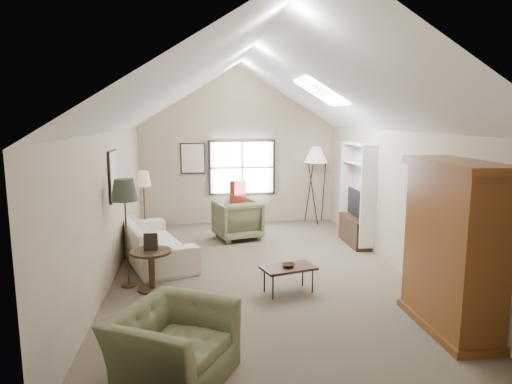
{
  "coord_description": "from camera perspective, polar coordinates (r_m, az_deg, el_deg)",
  "views": [
    {
      "loc": [
        -1.05,
        -7.66,
        2.75
      ],
      "look_at": [
        0.0,
        0.4,
        1.4
      ],
      "focal_mm": 32.0,
      "sensor_mm": 36.0,
      "label": 1
    }
  ],
  "objects": [
    {
      "name": "room_shell",
      "position": [
        7.74,
        0.39,
        12.82
      ],
      "size": [
        5.01,
        8.01,
        4.0
      ],
      "color": "brown",
      "rests_on": "ground"
    },
    {
      "name": "window",
      "position": [
        11.75,
        -1.76,
        3.08
      ],
      "size": [
        1.72,
        0.08,
        1.42
      ],
      "primitive_type": "cube",
      "color": "black",
      "rests_on": "room_shell"
    },
    {
      "name": "skylight",
      "position": [
        8.89,
        8.11,
        12.37
      ],
      "size": [
        0.8,
        1.2,
        0.52
      ],
      "primitive_type": null,
      "color": "white",
      "rests_on": "room_shell"
    },
    {
      "name": "wall_art",
      "position": [
        9.69,
        -12.31,
        3.16
      ],
      "size": [
        1.97,
        3.71,
        0.88
      ],
      "color": "black",
      "rests_on": "room_shell"
    },
    {
      "name": "armoire",
      "position": [
        6.39,
        23.42,
        -6.34
      ],
      "size": [
        0.6,
        1.5,
        2.2
      ],
      "primitive_type": "cube",
      "color": "brown",
      "rests_on": "ground"
    },
    {
      "name": "tv_alcove",
      "position": [
        9.99,
        12.52,
        -0.01
      ],
      "size": [
        0.32,
        1.3,
        2.1
      ],
      "primitive_type": "cube",
      "color": "white",
      "rests_on": "ground"
    },
    {
      "name": "media_console",
      "position": [
        10.15,
        12.24,
        -4.75
      ],
      "size": [
        0.34,
        1.18,
        0.6
      ],
      "primitive_type": "cube",
      "color": "#382316",
      "rests_on": "ground"
    },
    {
      "name": "tv_panel",
      "position": [
        10.02,
        12.37,
        -1.31
      ],
      "size": [
        0.05,
        0.9,
        0.55
      ],
      "primitive_type": "cube",
      "color": "black",
      "rests_on": "media_console"
    },
    {
      "name": "sofa",
      "position": [
        9.09,
        -12.61,
        -5.93
      ],
      "size": [
        1.8,
        2.78,
        0.76
      ],
      "primitive_type": "imported",
      "rotation": [
        0.0,
        0.0,
        1.9
      ],
      "color": "beige",
      "rests_on": "ground"
    },
    {
      "name": "armchair_near",
      "position": [
        5.1,
        -10.34,
        -18.33
      ],
      "size": [
        1.5,
        1.56,
        0.78
      ],
      "primitive_type": "imported",
      "rotation": [
        0.0,
        0.0,
        1.04
      ],
      "color": "#575F42",
      "rests_on": "ground"
    },
    {
      "name": "armchair_far",
      "position": [
        10.36,
        -2.38,
        -3.46
      ],
      "size": [
        1.17,
        1.19,
        0.88
      ],
      "primitive_type": "imported",
      "rotation": [
        0.0,
        0.0,
        3.42
      ],
      "color": "#545A3F",
      "rests_on": "ground"
    },
    {
      "name": "coffee_table",
      "position": [
        7.33,
        4.07,
        -10.87
      ],
      "size": [
        0.92,
        0.66,
        0.42
      ],
      "primitive_type": "cube",
      "rotation": [
        0.0,
        0.0,
        0.27
      ],
      "color": "#371F16",
      "rests_on": "ground"
    },
    {
      "name": "bowl",
      "position": [
        7.25,
        4.09,
        -9.12
      ],
      "size": [
        0.24,
        0.24,
        0.05
      ],
      "primitive_type": "imported",
      "rotation": [
        0.0,
        0.0,
        0.27
      ],
      "color": "#392617",
      "rests_on": "coffee_table"
    },
    {
      "name": "side_table",
      "position": [
        7.57,
        -12.9,
        -9.5
      ],
      "size": [
        0.83,
        0.83,
        0.65
      ],
      "primitive_type": "cylinder",
      "rotation": [
        0.0,
        0.0,
        0.33
      ],
      "color": "#332114",
      "rests_on": "ground"
    },
    {
      "name": "side_chair",
      "position": [
        11.62,
        -1.96,
        -1.44
      ],
      "size": [
        0.52,
        0.52,
        1.12
      ],
      "primitive_type": "cube",
      "rotation": [
        0.0,
        0.0,
        0.24
      ],
      "color": "maroon",
      "rests_on": "ground"
    },
    {
      "name": "tripod_lamp",
      "position": [
        11.88,
        7.43,
        0.94
      ],
      "size": [
        0.67,
        0.67,
        2.02
      ],
      "primitive_type": null,
      "rotation": [
        0.0,
        0.0,
        -0.15
      ],
      "color": "silver",
      "rests_on": "ground"
    },
    {
      "name": "dark_lamp",
      "position": [
        7.65,
        -15.9,
        -4.91
      ],
      "size": [
        0.55,
        0.55,
        1.81
      ],
      "primitive_type": null,
      "rotation": [
        0.0,
        0.0,
        0.33
      ],
      "color": "#23291D",
      "rests_on": "ground"
    },
    {
      "name": "tan_lamp",
      "position": [
        10.18,
        -13.77,
        -1.81
      ],
      "size": [
        0.41,
        0.41,
        1.62
      ],
      "primitive_type": null,
      "rotation": [
        0.0,
        0.0,
        0.33
      ],
      "color": "tan",
      "rests_on": "ground"
    }
  ]
}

